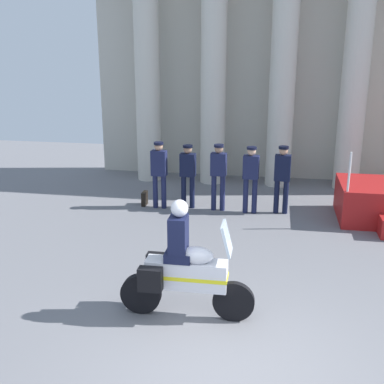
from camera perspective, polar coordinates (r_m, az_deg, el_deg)
ground_plane at (r=6.68m, az=4.32°, el=-20.83°), size 28.00×28.00×0.00m
colonnade_backdrop at (r=14.85m, az=10.66°, el=16.35°), size 11.36×1.58×7.83m
officer_in_row_0 at (r=12.38m, az=-3.84°, el=2.61°), size 0.40×0.25×1.71m
officer_in_row_1 at (r=12.38m, az=-0.49°, el=2.43°), size 0.40×0.25×1.64m
officer_in_row_2 at (r=12.20m, az=3.09°, el=2.35°), size 0.40×0.25×1.69m
officer_in_row_3 at (r=12.08m, az=6.84°, el=2.05°), size 0.40×0.25×1.68m
officer_in_row_4 at (r=12.16m, az=10.44°, el=2.03°), size 0.40×0.25×1.69m
motorcycle_with_rider at (r=7.53m, az=-1.19°, el=-8.95°), size 2.09×0.70×1.90m
briefcase_on_ground at (r=12.85m, az=-5.53°, el=-0.75°), size 0.10×0.32×0.36m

